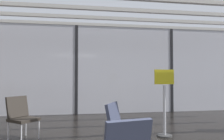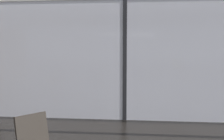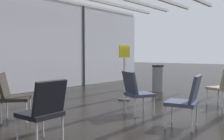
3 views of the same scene
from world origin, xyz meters
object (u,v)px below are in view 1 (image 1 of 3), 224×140
(lounge_chair_4, at_px, (122,127))
(info_sign, at_px, (164,105))
(parked_airplane, at_px, (99,67))
(lounge_chair_5, at_px, (21,115))

(lounge_chair_4, distance_m, info_sign, 1.68)
(parked_airplane, bearing_deg, lounge_chair_5, -108.11)
(lounge_chair_4, bearing_deg, parked_airplane, 24.02)
(lounge_chair_4, height_order, info_sign, info_sign)
(parked_airplane, xyz_separation_m, lounge_chair_4, (-0.61, -8.92, -1.33))
(parked_airplane, height_order, lounge_chair_4, parked_airplane)
(lounge_chair_5, height_order, info_sign, info_sign)
(info_sign, bearing_deg, lounge_chair_4, -135.69)
(parked_airplane, distance_m, info_sign, 7.86)
(lounge_chair_4, height_order, lounge_chair_5, same)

